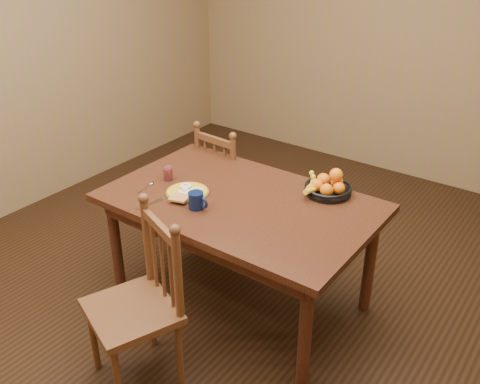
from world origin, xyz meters
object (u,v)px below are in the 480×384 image
Objects in this scene: dining_table at (240,212)px; breakfast_plate at (187,192)px; chair_far at (228,183)px; fruit_bowl at (327,186)px; coffee_mug at (197,200)px; chair_near at (139,305)px.

dining_table is 5.33× the size of breakfast_plate.
chair_far reaches higher than breakfast_plate.
breakfast_plate is 0.85m from fruit_bowl.
coffee_mug is (0.16, -0.10, 0.04)m from breakfast_plate.
breakfast_plate reaches higher than dining_table.
dining_table is at bearing 108.11° from chair_near.
breakfast_plate is 0.93× the size of fruit_bowl.
chair_near is 7.29× the size of coffee_mug.
chair_far is at bearing 130.95° from chair_near.
chair_far reaches higher than dining_table.
fruit_bowl is (0.69, 0.51, 0.03)m from breakfast_plate.
coffee_mug is at bearing 120.01° from chair_far.
coffee_mug is at bearing -130.59° from fruit_bowl.
chair_near reaches higher than fruit_bowl.
coffee_mug is (0.41, -0.84, 0.35)m from chair_far.
dining_table is 0.85m from chair_near.
breakfast_plate is (-0.25, 0.69, 0.29)m from chair_near.
fruit_bowl is (0.52, 0.61, -0.00)m from coffee_mug.
coffee_mug is at bearing -120.82° from dining_table.
breakfast_plate is at bearing 147.90° from coffee_mug.
chair_near reaches higher than chair_far.
fruit_bowl reaches higher than coffee_mug.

